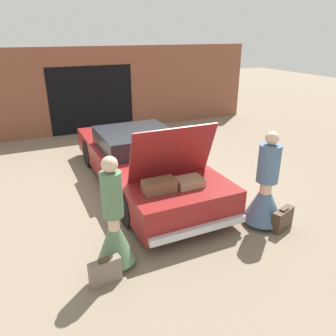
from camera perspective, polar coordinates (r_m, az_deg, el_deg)
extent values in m
plane|color=#7F705B|center=(7.56, -4.51, -2.62)|extent=(40.00, 40.00, 0.00)
cube|color=brown|center=(11.53, -13.30, 12.98)|extent=(12.00, 0.12, 2.80)
cube|color=black|center=(11.51, -13.09, 11.47)|extent=(2.80, 0.02, 2.20)
cube|color=maroon|center=(7.37, -4.62, 0.67)|extent=(1.84, 5.11, 0.57)
cube|color=#1E2328|center=(7.48, -5.57, 4.97)|extent=(1.62, 1.63, 0.41)
cylinder|color=black|center=(8.64, -13.62, 2.50)|extent=(0.18, 0.67, 0.67)
cylinder|color=black|center=(9.09, -3.10, 4.12)|extent=(0.18, 0.67, 0.67)
cylinder|color=black|center=(5.87, -7.08, -6.93)|extent=(0.18, 0.67, 0.67)
cylinder|color=black|center=(6.51, 7.30, -3.80)|extent=(0.18, 0.67, 0.67)
cube|color=silver|center=(5.36, 5.47, -10.63)|extent=(1.75, 0.10, 0.12)
cube|color=maroon|center=(5.72, 0.79, 2.61)|extent=(1.57, 0.40, 1.02)
cube|color=brown|center=(5.41, -1.51, -3.14)|extent=(0.55, 0.28, 0.22)
cube|color=#9E8460|center=(5.65, 3.67, -2.44)|extent=(0.48, 0.35, 0.14)
cylinder|color=beige|center=(4.91, -9.19, -12.39)|extent=(0.16, 0.16, 0.84)
cone|color=#567A56|center=(4.89, -9.22, -11.99)|extent=(0.57, 0.57, 0.75)
cylinder|color=#567A56|center=(4.53, -9.77, -4.59)|extent=(0.30, 0.30, 0.66)
sphere|color=beige|center=(4.34, -10.15, 0.63)|extent=(0.23, 0.23, 0.23)
cylinder|color=beige|center=(6.07, 16.37, -5.81)|extent=(0.20, 0.20, 0.84)
cone|color=slate|center=(6.05, 16.41, -5.46)|extent=(0.71, 0.71, 0.75)
cylinder|color=slate|center=(5.76, 17.17, 0.77)|extent=(0.37, 0.37, 0.66)
sphere|color=beige|center=(5.62, 17.69, 4.98)|extent=(0.23, 0.23, 0.23)
cube|color=#75665B|center=(4.76, -10.85, -17.31)|extent=(0.46, 0.19, 0.37)
cube|color=#4C3823|center=(4.64, -11.04, -15.36)|extent=(0.17, 0.10, 0.02)
cube|color=#473323|center=(6.12, 19.32, -8.42)|extent=(0.52, 0.30, 0.38)
cube|color=#4C3823|center=(6.02, 19.57, -6.71)|extent=(0.19, 0.14, 0.02)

